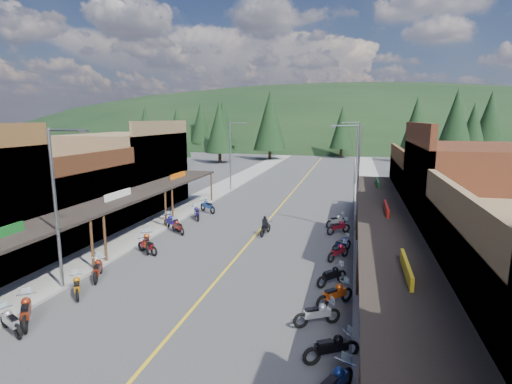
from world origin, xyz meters
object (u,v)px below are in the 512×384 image
Objects in this scene: bike_west_3 at (10,320)px; pedestrian_east_a at (388,303)px; pine_9 at (473,132)px; rider_on_bike at (265,227)px; pine_4 at (416,124)px; bike_west_8 at (147,241)px; pine_11 at (455,127)px; bike_east_7 at (332,275)px; pine_2 at (270,120)px; pine_8 at (177,133)px; shop_east_3 at (444,195)px; pine_3 at (342,127)px; bike_east_3 at (334,383)px; bike_east_4 at (332,346)px; pine_7 at (201,123)px; pine_10 at (219,127)px; bike_west_11 at (197,212)px; bike_east_11 at (336,220)px; bike_east_6 at (335,293)px; bike_east_10 at (339,226)px; pine_5 at (490,120)px; bike_west_12 at (208,206)px; pine_0 at (146,127)px; bike_east_9 at (342,243)px; pedestrian_east_b at (362,202)px; pine_1 at (223,123)px; streetlight_2 at (356,173)px; shop_west_3 at (128,171)px; bike_west_4 at (26,310)px; streetlight_1 at (231,153)px; bike_west_6 at (98,268)px; streetlight_0 at (58,203)px; bike_east_5 at (317,313)px; bike_west_5 at (77,285)px; bike_west_7 at (147,245)px; bike_west_10 at (172,222)px; bike_east_8 at (338,251)px; shop_east_2 at (484,210)px; streetlight_3 at (356,150)px.

bike_west_3 is 1.14× the size of pedestrian_east_a.
pine_9 reaches higher than rider_on_bike.
pine_4 is 5.51× the size of bike_west_8.
pine_11 is 43.14m from bike_east_7.
pine_8 is at bearing -123.69° from pine_2.
pine_3 reaches higher than shop_east_3.
bike_west_8 is 1.04× the size of bike_east_3.
pine_7 is at bearing 174.14° from bike_east_4.
pine_10 is at bearing -130.17° from pedestrian_east_a.
bike_west_11 is 1.06× the size of bike_east_11.
bike_east_6 reaches higher than bike_east_10.
pine_11 is 5.47× the size of bike_west_8.
pine_5 reaches higher than bike_west_12.
pine_10 is (22.00, -12.00, 0.30)m from pine_0.
rider_on_bike is at bearing -156.73° from shop_east_3.
pine_8 is at bearing 161.72° from bike_east_9.
pine_4 is 6.65× the size of pedestrian_east_b.
bike_east_10 is at bearing -39.23° from bike_east_11.
pine_1 is 43.17m from pine_4.
bike_east_11 is (-1.34, 1.05, -3.89)m from streetlight_2.
pine_3 reaches higher than rider_on_bike.
bike_west_4 is (7.64, -20.58, -2.87)m from shop_west_3.
bike_west_11 is 13.40m from bike_east_9.
streetlight_1 is 0.80× the size of pine_8.
pine_7 is 64.40m from pine_11.
pine_10 is at bearing 76.43° from bike_west_6.
pine_1 is 10.00m from pine_7.
streetlight_0 is 4.25m from bike_west_6.
pine_0 reaches higher than bike_east_5.
bike_west_5 is (-29.90, -51.46, -5.84)m from pine_9.
pine_8 reaches higher than bike_west_7.
pine_11 is 39.62m from bike_west_11.
pine_10 is 46.65m from bike_west_10.
streetlight_0 is 19.73m from streetlight_2.
pine_1 is 6.21× the size of bike_east_5.
pine_1 reaches higher than pine_10.
pine_7 is 87.20m from bike_east_7.
pine_3 is 32.26m from pine_11.
pedestrian_east_b is (13.60, 13.52, 0.44)m from bike_west_8.
streetlight_1 is 3.76× the size of bike_west_11.
rider_on_bike is (6.62, 5.33, -0.05)m from bike_west_8.
bike_east_6 is (11.83, -4.38, 0.03)m from bike_west_7.
pine_2 reaches higher than bike_east_3.
bike_east_9 is (12.38, 12.50, -0.11)m from bike_west_4.
pine_1 is 6.33× the size of bike_east_8.
pine_2 reaches higher than shop_east_2.
bike_west_8 reaches higher than bike_west_6.
streetlight_3 is at bearing 32.73° from bike_west_5.
pine_10 is at bearing 48.43° from bike_west_10.
bike_east_10 is (45.88, -54.83, -5.89)m from pine_0.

